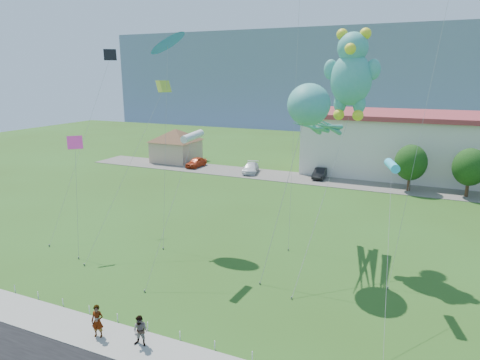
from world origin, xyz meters
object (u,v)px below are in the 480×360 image
object	(u,v)px
pedestrian_right	(140,331)
pedestrian_left	(97,321)
parked_car_white	(251,168)
parked_car_black	(320,173)
octopus_kite	(313,114)
pavilion	(176,142)
parked_car_red	(196,162)
teddy_bear_kite	(351,72)

from	to	relation	value
pedestrian_right	pedestrian_left	bearing A→B (deg)	177.29
parked_car_white	parked_car_black	world-z (taller)	parked_car_white
pedestrian_left	octopus_kite	distance (m)	18.42
parked_car_white	octopus_kite	size ratio (longest dim) A/B	0.36
pavilion	parked_car_black	distance (m)	23.35
parked_car_red	pedestrian_left	bearing A→B (deg)	-65.29
pavilion	pedestrian_right	distance (m)	46.99
parked_car_red	parked_car_black	xyz separation A→B (m)	(18.15, 0.51, -0.03)
pedestrian_right	parked_car_white	bearing A→B (deg)	95.40
pedestrian_left	teddy_bear_kite	size ratio (longest dim) A/B	0.11
pavilion	pedestrian_left	distance (m)	46.05
parked_car_black	parked_car_red	bearing A→B (deg)	179.84
pavilion	teddy_bear_kite	world-z (taller)	teddy_bear_kite
parked_car_white	parked_car_black	xyz separation A→B (m)	(9.42, 0.80, -0.01)
parked_car_white	octopus_kite	distance (m)	29.77
parked_car_black	octopus_kite	size ratio (longest dim) A/B	0.31
parked_car_red	parked_car_white	bearing A→B (deg)	-0.03
parked_car_black	pavilion	bearing A→B (deg)	173.09
octopus_kite	teddy_bear_kite	size ratio (longest dim) A/B	0.78
parked_car_white	pavilion	bearing A→B (deg)	154.37
parked_car_black	teddy_bear_kite	xyz separation A→B (m)	(7.12, -22.45, 12.62)
pedestrian_left	teddy_bear_kite	world-z (taller)	teddy_bear_kite
pedestrian_right	parked_car_black	xyz separation A→B (m)	(-0.42, 38.52, -0.19)
parked_car_white	pedestrian_left	bearing A→B (deg)	-92.78
parked_car_black	teddy_bear_kite	world-z (taller)	teddy_bear_kite
pedestrian_left	pedestrian_right	world-z (taller)	pedestrian_left
pavilion	pedestrian_left	bearing A→B (deg)	-62.71
pedestrian_left	parked_car_white	bearing A→B (deg)	84.91
pavilion	parked_car_black	xyz separation A→B (m)	(23.14, -2.08, -2.31)
octopus_kite	teddy_bear_kite	distance (m)	4.13
pavilion	pedestrian_right	world-z (taller)	pavilion
parked_car_red	teddy_bear_kite	xyz separation A→B (m)	(25.27, -21.94, 12.58)
parked_car_white	teddy_bear_kite	distance (m)	30.01
parked_car_white	teddy_bear_kite	xyz separation A→B (m)	(16.53, -21.64, 12.61)
pedestrian_right	octopus_kite	size ratio (longest dim) A/B	0.13
pavilion	octopus_kite	xyz separation A→B (m)	(28.28, -26.90, 7.56)
parked_car_black	octopus_kite	bearing A→B (deg)	-80.07
parked_car_red	teddy_bear_kite	world-z (taller)	teddy_bear_kite
parked_car_white	parked_car_black	size ratio (longest dim) A/B	1.15
parked_car_red	parked_car_white	size ratio (longest dim) A/B	0.89
parked_car_white	parked_car_red	bearing A→B (deg)	164.31
pedestrian_right	parked_car_white	distance (m)	38.98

